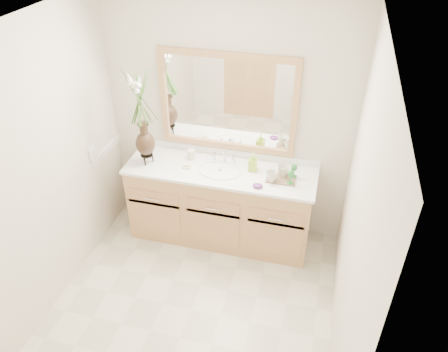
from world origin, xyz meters
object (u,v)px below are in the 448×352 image
(flower_vase, at_px, (141,106))
(tray, at_px, (281,179))
(tumbler, at_px, (191,154))
(soap_bottle, at_px, (253,163))

(flower_vase, distance_m, tray, 1.44)
(flower_vase, relative_size, tumbler, 9.05)
(tumbler, height_order, soap_bottle, soap_bottle)
(soap_bottle, distance_m, tray, 0.31)
(tray, bearing_deg, tumbler, 171.09)
(soap_bottle, bearing_deg, tumbler, 172.38)
(flower_vase, height_order, tumbler, flower_vase)
(flower_vase, height_order, soap_bottle, flower_vase)
(flower_vase, xyz_separation_m, tumbler, (0.40, 0.17, -0.55))
(soap_bottle, relative_size, tray, 0.60)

